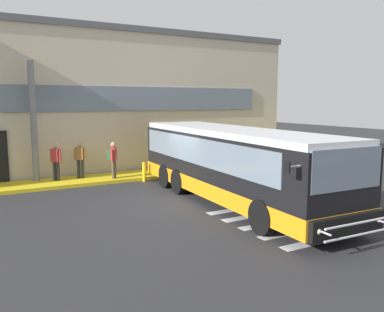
% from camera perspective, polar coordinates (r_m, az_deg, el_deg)
% --- Properties ---
extents(ground_plane, '(80.00, 90.00, 0.02)m').
position_cam_1_polar(ground_plane, '(15.34, -1.70, -6.06)').
color(ground_plane, '#2B2B2D').
rests_on(ground_plane, ground).
extents(bay_paint_stripes, '(4.40, 3.96, 0.01)m').
position_cam_1_polar(bay_paint_stripes, '(13.15, 14.85, -8.65)').
color(bay_paint_stripes, silver).
rests_on(bay_paint_stripes, ground).
extents(terminal_building, '(21.59, 13.80, 7.40)m').
position_cam_1_polar(terminal_building, '(25.57, -15.26, 7.63)').
color(terminal_building, beige).
rests_on(terminal_building, ground).
extents(boarding_curb, '(23.79, 2.00, 0.15)m').
position_cam_1_polar(boarding_curb, '(19.62, -8.16, -2.80)').
color(boarding_curb, yellow).
rests_on(boarding_curb, ground).
extents(entry_support_column, '(0.28, 0.28, 5.30)m').
position_cam_1_polar(entry_support_column, '(18.81, -21.77, 4.63)').
color(entry_support_column, slate).
rests_on(entry_support_column, boarding_curb).
extents(bus_main_foreground, '(3.42, 11.11, 2.70)m').
position_cam_1_polar(bus_main_foreground, '(14.54, 5.79, -1.46)').
color(bus_main_foreground, black).
rests_on(bus_main_foreground, ground).
extents(passenger_near_column, '(0.41, 0.48, 1.68)m').
position_cam_1_polar(passenger_near_column, '(18.72, -18.92, -0.54)').
color(passenger_near_column, '#2D2D33').
rests_on(passenger_near_column, boarding_curb).
extents(passenger_by_doorway, '(0.46, 0.42, 1.68)m').
position_cam_1_polar(passenger_by_doorway, '(19.01, -15.73, -0.29)').
color(passenger_by_doorway, '#2D2D33').
rests_on(passenger_by_doorway, boarding_curb).
extents(passenger_at_curb_edge, '(0.49, 0.52, 1.68)m').
position_cam_1_polar(passenger_at_curb_edge, '(18.59, -11.26, -0.22)').
color(passenger_at_curb_edge, '#4C4233').
rests_on(passenger_at_curb_edge, boarding_curb).
extents(safety_bollard_yellow, '(0.18, 0.18, 0.90)m').
position_cam_1_polar(safety_bollard_yellow, '(18.45, -6.84, -2.27)').
color(safety_bollard_yellow, yellow).
rests_on(safety_bollard_yellow, ground).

